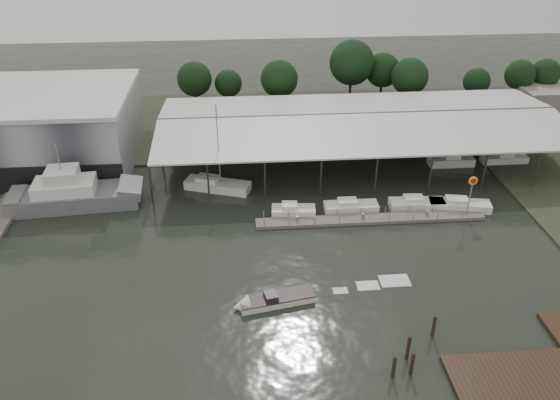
{
  "coord_description": "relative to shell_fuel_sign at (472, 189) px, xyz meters",
  "views": [
    {
      "loc": [
        -0.45,
        -45.12,
        35.77
      ],
      "look_at": [
        4.05,
        11.56,
        2.5
      ],
      "focal_mm": 35.0,
      "sensor_mm": 36.0,
      "label": 1
    }
  ],
  "objects": [
    {
      "name": "land_strip_far",
      "position": [
        -27.0,
        32.01,
        -3.83
      ],
      "size": [
        140.0,
        30.0,
        0.3
      ],
      "color": "#34392A",
      "rests_on": "ground"
    },
    {
      "name": "ground",
      "position": [
        -27.0,
        -9.99,
        -3.93
      ],
      "size": [
        200.0,
        200.0,
        0.0
      ],
      "primitive_type": "plane",
      "color": "black",
      "rests_on": "ground"
    },
    {
      "name": "storage_warehouse",
      "position": [
        -55.0,
        19.95,
        1.36
      ],
      "size": [
        24.5,
        20.5,
        10.5
      ],
      "color": "#9A9FA4",
      "rests_on": "ground"
    },
    {
      "name": "speedboat_underway",
      "position": [
        -25.16,
        -14.19,
        -3.53
      ],
      "size": [
        18.88,
        5.47,
        2.0
      ],
      "rotation": [
        0.0,
        0.0,
        3.33
      ],
      "color": "white",
      "rests_on": "ground"
    },
    {
      "name": "boardwalk_platform",
      "position": [
        -2.45,
        -25.27,
        -3.73
      ],
      "size": [
        15.0,
        12.0,
        0.5
      ],
      "color": "#332215",
      "rests_on": "ground"
    },
    {
      "name": "moored_cruiser_1",
      "position": [
        -14.03,
        2.42,
        -3.31
      ],
      "size": [
        6.71,
        2.2,
        1.7
      ],
      "rotation": [
        0.0,
        0.0,
        -0.0
      ],
      "color": "white",
      "rests_on": "ground"
    },
    {
      "name": "horizon_tree_line",
      "position": [
        -4.8,
        38.21,
        2.46
      ],
      "size": [
        69.6,
        11.1,
        11.96
      ],
      "color": "black",
      "rests_on": "ground"
    },
    {
      "name": "grey_trawler",
      "position": [
        -48.57,
        6.64,
        -2.35
      ],
      "size": [
        16.75,
        6.39,
        8.84
      ],
      "rotation": [
        0.0,
        0.0,
        0.08
      ],
      "color": "slate",
      "rests_on": "ground"
    },
    {
      "name": "mooring_pilings",
      "position": [
        -13.44,
        -25.02,
        -2.95
      ],
      "size": [
        5.16,
        10.15,
        3.67
      ],
      "color": "#34251A",
      "rests_on": "ground"
    },
    {
      "name": "moored_cruiser_2",
      "position": [
        -5.6,
        2.53,
        -3.31
      ],
      "size": [
        7.04,
        2.52,
        1.7
      ],
      "rotation": [
        0.0,
        0.0,
        -0.05
      ],
      "color": "white",
      "rests_on": "ground"
    },
    {
      "name": "covered_boat_shed",
      "position": [
        -10.0,
        18.01,
        2.2
      ],
      "size": [
        58.24,
        24.0,
        6.96
      ],
      "color": "silver",
      "rests_on": "ground"
    },
    {
      "name": "moored_cruiser_0",
      "position": [
        -21.31,
        2.02,
        -3.31
      ],
      "size": [
        5.54,
        2.66,
        1.7
      ],
      "rotation": [
        0.0,
        0.0,
        -0.09
      ],
      "color": "white",
      "rests_on": "ground"
    },
    {
      "name": "white_sailboat",
      "position": [
        -30.86,
        9.36,
        -3.28
      ],
      "size": [
        9.09,
        5.28,
        12.27
      ],
      "rotation": [
        0.0,
        0.0,
        -0.33
      ],
      "color": "white",
      "rests_on": "ground"
    },
    {
      "name": "shell_fuel_sign",
      "position": [
        0.0,
        0.0,
        0.0
      ],
      "size": [
        1.1,
        0.18,
        5.55
      ],
      "color": "gray",
      "rests_on": "ground"
    },
    {
      "name": "floating_dock",
      "position": [
        -12.0,
        0.01,
        -3.72
      ],
      "size": [
        28.0,
        2.0,
        1.4
      ],
      "color": "slate",
      "rests_on": "ground"
    },
    {
      "name": "trawler_dock",
      "position": [
        -57.0,
        4.01,
        -3.68
      ],
      "size": [
        3.0,
        18.0,
        0.5
      ],
      "color": "slate",
      "rests_on": "ground"
    },
    {
      "name": "moored_cruiser_3",
      "position": [
        -0.32,
        1.79,
        -3.31
      ],
      "size": [
        7.83,
        3.54,
        1.7
      ],
      "rotation": [
        0.0,
        0.0,
        -0.18
      ],
      "color": "white",
      "rests_on": "ground"
    }
  ]
}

